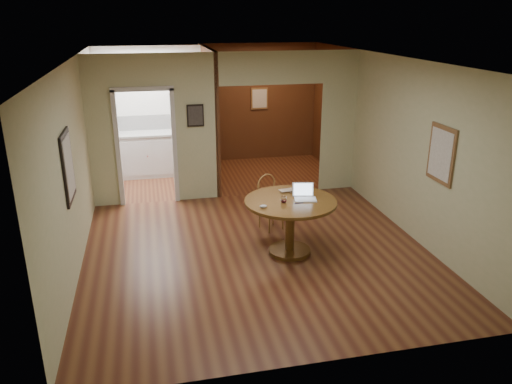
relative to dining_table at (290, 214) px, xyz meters
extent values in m
plane|color=#4D2216|center=(-0.46, 0.05, -0.61)|extent=(5.00, 5.00, 0.00)
plane|color=silver|center=(-0.46, 0.05, 2.09)|extent=(5.00, 5.00, 0.00)
plane|color=beige|center=(-0.46, -2.45, 0.74)|extent=(5.00, 0.00, 5.00)
plane|color=beige|center=(-2.96, 0.05, 0.74)|extent=(0.00, 5.00, 5.00)
plane|color=beige|center=(2.04, 0.05, 0.74)|extent=(0.00, 5.00, 5.00)
cube|color=beige|center=(-2.71, 2.55, 0.74)|extent=(0.50, 2.70, 0.04)
cube|color=beige|center=(-1.06, 2.55, 0.74)|extent=(0.80, 2.70, 0.04)
cube|color=beige|center=(1.69, 2.55, 0.74)|extent=(0.70, 2.70, 0.04)
plane|color=white|center=(-1.81, 4.55, 0.74)|extent=(2.70, 0.00, 2.70)
plane|color=#3C1B11|center=(0.69, 5.05, 0.74)|extent=(2.70, 0.00, 2.70)
cube|color=#3C1B11|center=(-0.66, 3.80, 0.74)|extent=(0.08, 2.50, 2.70)
cube|color=black|center=(-2.94, 0.05, 0.89)|extent=(0.03, 0.70, 0.90)
cube|color=brown|center=(2.02, -0.45, 0.89)|extent=(0.03, 0.60, 0.80)
cube|color=black|center=(-1.06, 2.53, 0.99)|extent=(0.30, 0.03, 0.40)
cube|color=silver|center=(0.69, 5.03, 0.84)|extent=(0.40, 0.03, 0.50)
cube|color=white|center=(-1.81, 4.54, 0.49)|extent=(2.00, 0.02, 0.32)
cylinder|color=brown|center=(0.00, 0.00, -0.58)|extent=(0.62, 0.62, 0.06)
cylinder|color=brown|center=(0.00, 0.00, -0.20)|extent=(0.13, 0.13, 0.72)
cylinder|color=brown|center=(0.00, 0.00, 0.19)|extent=(1.32, 1.32, 0.04)
cylinder|color=#A96E3C|center=(-0.05, 0.91, -0.20)|extent=(0.49, 0.49, 0.03)
cylinder|color=#A96E3C|center=(-0.12, 0.73, -0.41)|extent=(0.03, 0.03, 0.41)
cylinder|color=#A96E3C|center=(0.13, 0.83, -0.41)|extent=(0.03, 0.03, 0.41)
cylinder|color=#A96E3C|center=(-0.23, 0.99, -0.41)|extent=(0.03, 0.03, 0.41)
cylinder|color=#A96E3C|center=(0.03, 1.09, -0.41)|extent=(0.03, 0.03, 0.41)
cylinder|color=#A96E3C|center=(-0.24, 0.98, -0.03)|extent=(0.02, 0.02, 0.33)
cylinder|color=#A96E3C|center=(0.04, 1.09, -0.03)|extent=(0.02, 0.02, 0.33)
torus|color=#A96E3C|center=(-0.10, 1.04, 0.11)|extent=(0.33, 0.15, 0.35)
cube|color=silver|center=(0.21, -0.04, 0.22)|extent=(0.34, 0.27, 0.01)
cube|color=silver|center=(0.21, -0.06, 0.23)|extent=(0.28, 0.16, 0.00)
cube|color=silver|center=(0.21, 0.09, 0.33)|extent=(0.31, 0.12, 0.20)
cube|color=#8492A8|center=(0.21, 0.08, 0.33)|extent=(0.27, 0.09, 0.17)
imported|color=silver|center=(0.11, 0.32, 0.23)|extent=(0.37, 0.26, 0.03)
ellipsoid|color=silver|center=(-0.45, -0.20, 0.24)|extent=(0.11, 0.06, 0.04)
cylinder|color=#0C1855|center=(0.07, -0.15, 0.22)|extent=(0.13, 0.02, 0.01)
cube|color=silver|center=(-1.81, 4.25, -0.16)|extent=(2.00, 0.55, 0.90)
cube|color=#AFB0AB|center=(-1.81, 4.25, 0.31)|extent=(2.06, 0.60, 0.04)
sphere|color=#B20C0C|center=(-1.96, 3.96, -0.11)|extent=(0.03, 0.03, 0.03)
sphere|color=#B20C0C|center=(-0.96, 3.96, -0.11)|extent=(0.03, 0.03, 0.03)
ellipsoid|color=beige|center=(-1.01, 4.25, 0.47)|extent=(0.36, 0.34, 0.28)
camera|label=1|loc=(-1.91, -6.38, 2.73)|focal=35.00mm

